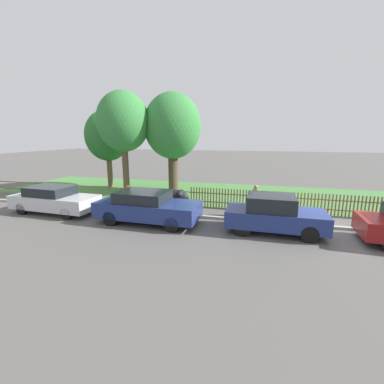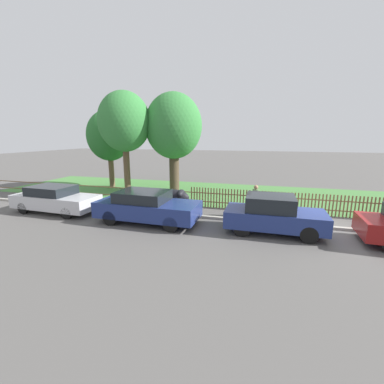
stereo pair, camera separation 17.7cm
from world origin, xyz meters
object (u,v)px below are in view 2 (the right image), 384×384
parked_car_navy_estate (273,215)px  parked_car_black_saloon (147,206)px  pedestrian_near_fence (255,199)px  tree_mid_park (174,127)px  tree_behind_motorcycle (124,122)px  tree_nearest_kerb (109,136)px  parked_car_silver_hatchback (55,199)px  covered_motorcycle (174,197)px

parked_car_navy_estate → parked_car_black_saloon: bearing=-177.9°
parked_car_black_saloon → pedestrian_near_fence: pedestrian_near_fence is taller
parked_car_black_saloon → tree_mid_park: 7.28m
pedestrian_near_fence → tree_behind_motorcycle: bearing=150.2°
tree_nearest_kerb → tree_mid_park: 5.51m
parked_car_navy_estate → tree_behind_motorcycle: size_ratio=0.59×
tree_nearest_kerb → tree_mid_park: bearing=-8.6°
parked_car_silver_hatchback → pedestrian_near_fence: 10.08m
tree_nearest_kerb → tree_mid_park: (5.42, -0.82, 0.57)m
parked_car_silver_hatchback → tree_behind_motorcycle: 6.26m
parked_car_silver_hatchback → covered_motorcycle: bearing=22.2°
parked_car_black_saloon → parked_car_navy_estate: (5.43, 0.19, 0.02)m
parked_car_black_saloon → covered_motorcycle: size_ratio=2.52×
parked_car_silver_hatchback → parked_car_navy_estate: 10.66m
parked_car_navy_estate → tree_nearest_kerb: (-11.77, 6.84, 3.08)m
tree_behind_motorcycle → tree_mid_park: 3.13m
parked_car_silver_hatchback → tree_mid_park: 8.29m
parked_car_silver_hatchback → pedestrian_near_fence: (9.89, 1.96, 0.19)m
parked_car_silver_hatchback → parked_car_black_saloon: size_ratio=0.97×
covered_motorcycle → tree_behind_motorcycle: tree_behind_motorcycle is taller
parked_car_silver_hatchback → tree_nearest_kerb: (-1.11, 6.84, 3.16)m
covered_motorcycle → pedestrian_near_fence: pedestrian_near_fence is taller
parked_car_silver_hatchback → parked_car_black_saloon: bearing=0.0°
parked_car_black_saloon → tree_mid_park: bearing=99.3°
parked_car_black_saloon → pedestrian_near_fence: (4.66, 2.15, 0.14)m
parked_car_navy_estate → pedestrian_near_fence: bearing=111.7°
covered_motorcycle → parked_car_black_saloon: bearing=-107.1°
covered_motorcycle → tree_mid_park: 5.62m
tree_mid_park → tree_nearest_kerb: bearing=171.4°
parked_car_black_saloon → pedestrian_near_fence: bearing=25.7°
parked_car_silver_hatchback → pedestrian_near_fence: size_ratio=2.85×
tree_behind_motorcycle → pedestrian_near_fence: tree_behind_motorcycle is taller
pedestrian_near_fence → tree_mid_park: bearing=131.5°
parked_car_navy_estate → pedestrian_near_fence: size_ratio=2.47×
tree_nearest_kerb → tree_mid_park: tree_mid_park is taller
parked_car_black_saloon → pedestrian_near_fence: 5.13m
covered_motorcycle → pedestrian_near_fence: (4.16, -0.13, 0.22)m
covered_motorcycle → tree_nearest_kerb: (-6.84, 4.75, 3.19)m
tree_mid_park → parked_car_silver_hatchback: bearing=-125.6°
parked_car_black_saloon → parked_car_navy_estate: size_ratio=1.19×
parked_car_silver_hatchback → tree_mid_park: (4.31, 6.02, 3.73)m
covered_motorcycle → pedestrian_near_fence: size_ratio=1.17×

